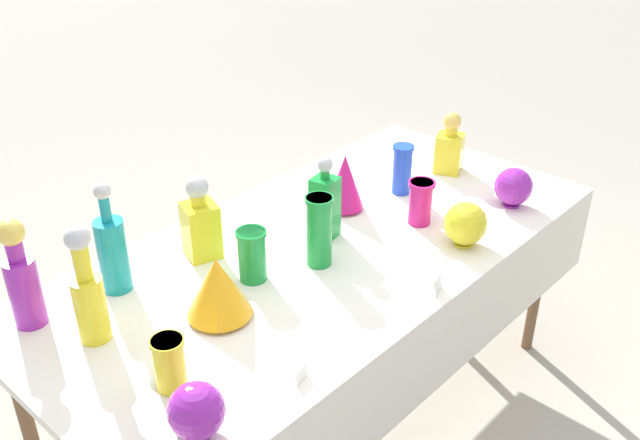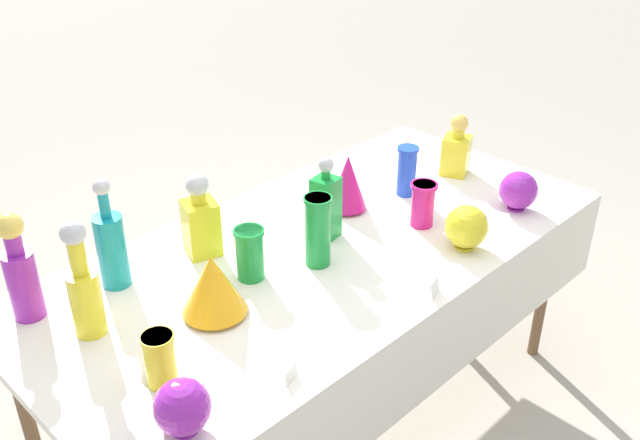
% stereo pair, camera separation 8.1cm
% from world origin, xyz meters
% --- Properties ---
extents(ground_plane, '(40.00, 40.00, 0.00)m').
position_xyz_m(ground_plane, '(0.00, 0.00, 0.00)').
color(ground_plane, '#A0998C').
extents(display_table, '(2.01, 0.95, 0.76)m').
position_xyz_m(display_table, '(0.00, -0.04, 0.70)').
color(display_table, white).
rests_on(display_table, ground).
extents(tall_bottle_0, '(0.09, 0.09, 0.33)m').
position_xyz_m(tall_bottle_0, '(-0.84, 0.32, 0.91)').
color(tall_bottle_0, purple).
rests_on(tall_bottle_0, display_table).
extents(tall_bottle_1, '(0.09, 0.09, 0.35)m').
position_xyz_m(tall_bottle_1, '(-0.75, 0.13, 0.90)').
color(tall_bottle_1, yellow).
rests_on(tall_bottle_1, display_table).
extents(tall_bottle_2, '(0.09, 0.09, 0.35)m').
position_xyz_m(tall_bottle_2, '(-0.58, 0.28, 0.89)').
color(tall_bottle_2, teal).
rests_on(tall_bottle_2, display_table).
extents(square_decanter_0, '(0.09, 0.09, 0.29)m').
position_xyz_m(square_decanter_0, '(0.06, 0.04, 0.88)').
color(square_decanter_0, '#198C38').
rests_on(square_decanter_0, display_table).
extents(square_decanter_1, '(0.13, 0.13, 0.28)m').
position_xyz_m(square_decanter_1, '(-0.29, 0.24, 0.88)').
color(square_decanter_1, yellow).
rests_on(square_decanter_1, display_table).
extents(square_decanter_2, '(0.13, 0.13, 0.24)m').
position_xyz_m(square_decanter_2, '(0.76, 0.02, 0.86)').
color(square_decanter_2, yellow).
rests_on(square_decanter_2, display_table).
extents(slender_vase_0, '(0.09, 0.09, 0.17)m').
position_xyz_m(slender_vase_0, '(-0.27, 0.02, 0.85)').
color(slender_vase_0, '#198C38').
rests_on(slender_vase_0, display_table).
extents(slender_vase_1, '(0.09, 0.09, 0.16)m').
position_xyz_m(slender_vase_1, '(0.35, -0.14, 0.85)').
color(slender_vase_1, '#C61972').
rests_on(slender_vase_1, display_table).
extents(slender_vase_2, '(0.08, 0.08, 0.19)m').
position_xyz_m(slender_vase_2, '(0.49, 0.04, 0.86)').
color(slender_vase_2, blue).
rests_on(slender_vase_2, display_table).
extents(slender_vase_3, '(0.09, 0.09, 0.23)m').
position_xyz_m(slender_vase_3, '(-0.07, -0.07, 0.88)').
color(slender_vase_3, '#198C38').
rests_on(slender_vase_3, display_table).
extents(slender_vase_4, '(0.08, 0.08, 0.15)m').
position_xyz_m(slender_vase_4, '(-0.73, -0.18, 0.84)').
color(slender_vase_4, yellow).
rests_on(slender_vase_4, display_table).
extents(fluted_vase_0, '(0.19, 0.19, 0.19)m').
position_xyz_m(fluted_vase_0, '(-0.46, -0.05, 0.86)').
color(fluted_vase_0, orange).
rests_on(fluted_vase_0, display_table).
extents(fluted_vase_1, '(0.14, 0.14, 0.21)m').
position_xyz_m(fluted_vase_1, '(0.25, 0.11, 0.87)').
color(fluted_vase_1, '#C61972').
rests_on(fluted_vase_1, display_table).
extents(round_bowl_0, '(0.14, 0.14, 0.14)m').
position_xyz_m(round_bowl_0, '(0.68, -0.31, 0.83)').
color(round_bowl_0, purple).
rests_on(round_bowl_0, display_table).
extents(round_bowl_1, '(0.13, 0.13, 0.14)m').
position_xyz_m(round_bowl_1, '(-0.79, -0.35, 0.83)').
color(round_bowl_1, purple).
rests_on(round_bowl_1, display_table).
extents(round_bowl_2, '(0.14, 0.14, 0.15)m').
position_xyz_m(round_bowl_2, '(0.33, -0.34, 0.84)').
color(round_bowl_2, yellow).
rests_on(round_bowl_2, display_table).
extents(price_tag_left, '(0.05, 0.02, 0.03)m').
position_xyz_m(price_tag_left, '(-0.50, -0.40, 0.78)').
color(price_tag_left, white).
rests_on(price_tag_left, display_table).
extents(price_tag_center, '(0.06, 0.03, 0.05)m').
position_xyz_m(price_tag_center, '(0.05, -0.43, 0.78)').
color(price_tag_center, white).
rests_on(price_tag_center, display_table).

